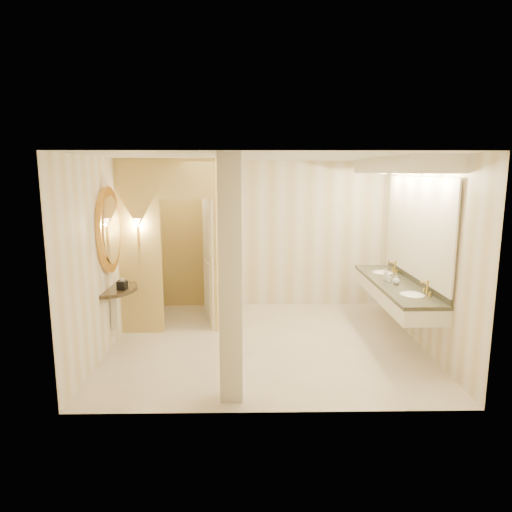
{
  "coord_description": "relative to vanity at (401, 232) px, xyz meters",
  "views": [
    {
      "loc": [
        -0.26,
        -6.43,
        2.5
      ],
      "look_at": [
        -0.15,
        0.2,
        1.27
      ],
      "focal_mm": 32.0,
      "sensor_mm": 36.0,
      "label": 1
    }
  ],
  "objects": [
    {
      "name": "console_shelf",
      "position": [
        -4.19,
        -0.23,
        -0.29
      ],
      "size": [
        0.93,
        0.93,
        1.91
      ],
      "color": "black",
      "rests_on": "floor"
    },
    {
      "name": "tissue_box",
      "position": [
        -4.01,
        -0.35,
        -0.69
      ],
      "size": [
        0.14,
        0.14,
        0.12
      ],
      "primitive_type": "cube",
      "rotation": [
        0.0,
        0.0,
        -0.15
      ],
      "color": "black",
      "rests_on": "console_shelf"
    },
    {
      "name": "vanity",
      "position": [
        0.0,
        0.0,
        0.0
      ],
      "size": [
        0.75,
        2.73,
        2.09
      ],
      "color": "white",
      "rests_on": "floor"
    },
    {
      "name": "ceiling",
      "position": [
        -1.98,
        -0.16,
        1.07
      ],
      "size": [
        4.5,
        4.5,
        0.0
      ],
      "primitive_type": "plane",
      "rotation": [
        3.14,
        0.0,
        0.0
      ],
      "color": "silver",
      "rests_on": "wall_back"
    },
    {
      "name": "wall_left",
      "position": [
        -4.23,
        -0.16,
        -0.28
      ],
      "size": [
        0.02,
        4.0,
        2.7
      ],
      "primitive_type": "cube",
      "color": "#EFE4CF",
      "rests_on": "floor"
    },
    {
      "name": "soap_bottle_b",
      "position": [
        -0.07,
        -0.12,
        -0.69
      ],
      "size": [
        0.13,
        0.13,
        0.13
      ],
      "primitive_type": "imported",
      "rotation": [
        0.0,
        0.0,
        0.3
      ],
      "color": "silver",
      "rests_on": "vanity"
    },
    {
      "name": "pillar",
      "position": [
        -2.43,
        -1.83,
        -0.28
      ],
      "size": [
        0.25,
        0.25,
        2.7
      ],
      "primitive_type": "cube",
      "color": "white",
      "rests_on": "floor"
    },
    {
      "name": "soap_bottle_c",
      "position": [
        -0.16,
        0.11,
        -0.66
      ],
      "size": [
        0.09,
        0.09,
        0.19
      ],
      "primitive_type": "imported",
      "rotation": [
        0.0,
        0.0,
        0.31
      ],
      "color": "#C6B28C",
      "rests_on": "vanity"
    },
    {
      "name": "soap_bottle_a",
      "position": [
        -0.13,
        0.02,
        -0.69
      ],
      "size": [
        0.07,
        0.07,
        0.12
      ],
      "primitive_type": "imported",
      "rotation": [
        0.0,
        0.0,
        -0.36
      ],
      "color": "beige",
      "rests_on": "vanity"
    },
    {
      "name": "wall_front",
      "position": [
        -1.98,
        -2.16,
        -0.28
      ],
      "size": [
        4.5,
        0.02,
        2.7
      ],
      "primitive_type": "cube",
      "color": "#EFE4CF",
      "rests_on": "floor"
    },
    {
      "name": "wall_right",
      "position": [
        0.27,
        -0.16,
        -0.28
      ],
      "size": [
        0.02,
        4.0,
        2.7
      ],
      "primitive_type": "cube",
      "color": "#EFE4CF",
      "rests_on": "floor"
    },
    {
      "name": "wall_back",
      "position": [
        -1.98,
        1.84,
        -0.28
      ],
      "size": [
        4.5,
        0.02,
        2.7
      ],
      "primitive_type": "cube",
      "color": "#EFE4CF",
      "rests_on": "floor"
    },
    {
      "name": "floor",
      "position": [
        -1.98,
        -0.16,
        -1.63
      ],
      "size": [
        4.5,
        4.5,
        0.0
      ],
      "primitive_type": "plane",
      "color": "#F0E4CF",
      "rests_on": "ground"
    },
    {
      "name": "toilet",
      "position": [
        -3.93,
        1.2,
        -1.25
      ],
      "size": [
        0.44,
        0.75,
        0.75
      ],
      "primitive_type": "imported",
      "rotation": [
        0.0,
        0.0,
        3.17
      ],
      "color": "white",
      "rests_on": "floor"
    },
    {
      "name": "wall_sconce",
      "position": [
        -3.9,
        0.27,
        0.1
      ],
      "size": [
        0.14,
        0.14,
        0.42
      ],
      "color": "gold",
      "rests_on": "toilet_closet"
    },
    {
      "name": "toilet_closet",
      "position": [
        -3.1,
        0.81,
        -0.24
      ],
      "size": [
        1.5,
        1.55,
        2.7
      ],
      "color": "#EADB7A",
      "rests_on": "floor"
    }
  ]
}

